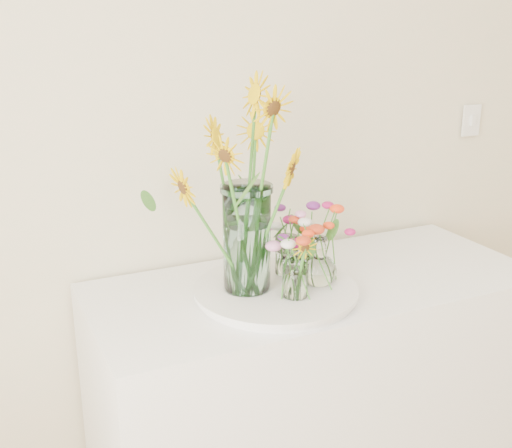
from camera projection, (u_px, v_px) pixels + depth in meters
name	position (u px, v px, depth m)	size (l,w,h in m)	color
counter	(313.00, 406.00, 2.13)	(1.40, 0.60, 0.90)	white
tray	(276.00, 293.00, 1.87)	(0.46, 0.46, 0.03)	white
mason_jar	(247.00, 238.00, 1.81)	(0.14, 0.14, 0.32)	#A3D3CE
sunflower_bouquet	(247.00, 189.00, 1.77)	(0.74, 0.74, 0.61)	#DEB204
small_vase_a	(295.00, 277.00, 1.79)	(0.07, 0.07, 0.13)	white
wildflower_posy_a	(296.00, 262.00, 1.78)	(0.19, 0.19, 0.22)	#FF3E16
small_vase_b	(320.00, 261.00, 1.88)	(0.10, 0.10, 0.15)	white
wildflower_posy_b	(320.00, 247.00, 1.86)	(0.23, 0.23, 0.24)	#FF3E16
small_vase_c	(287.00, 256.00, 1.95)	(0.07, 0.07, 0.12)	white
wildflower_posy_c	(287.00, 242.00, 1.94)	(0.18, 0.18, 0.21)	#FF3E16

